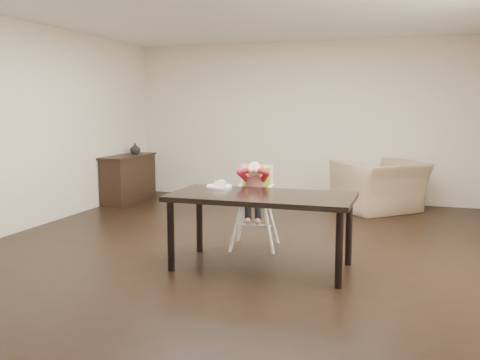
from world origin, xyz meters
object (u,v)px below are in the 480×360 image
object	(u,v)px
dining_table	(262,202)
armchair	(380,178)
sideboard	(129,178)
high_chair	(255,187)

from	to	relation	value
dining_table	armchair	bearing A→B (deg)	74.29
dining_table	sideboard	distance (m)	4.35
dining_table	high_chair	size ratio (longest dim) A/B	1.82
armchair	dining_table	bearing A→B (deg)	31.12
high_chair	armchair	bearing A→B (deg)	56.89
dining_table	high_chair	world-z (taller)	high_chair
armchair	sideboard	xyz separation A→B (m)	(-4.12, -0.41, -0.12)
dining_table	armchair	size ratio (longest dim) A/B	1.52
dining_table	high_chair	distance (m)	0.80
armchair	high_chair	bearing A→B (deg)	21.55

